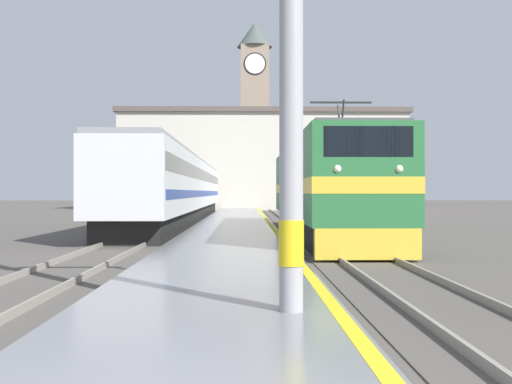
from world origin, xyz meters
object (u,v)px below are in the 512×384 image
at_px(clock_tower, 255,109).
at_px(passenger_train, 182,188).
at_px(locomotive_train, 323,189).
at_px(catenary_mast, 297,18).

bearing_deg(clock_tower, passenger_train, -99.33).
xyz_separation_m(locomotive_train, clock_tower, (-2.06, 45.53, 9.54)).
bearing_deg(clock_tower, catenary_mast, -90.39).
bearing_deg(passenger_train, catenary_mast, -81.11).
bearing_deg(locomotive_train, passenger_train, 117.19).
relative_size(locomotive_train, passenger_train, 0.47).
xyz_separation_m(catenary_mast, clock_tower, (0.42, 61.81, 7.38)).
height_order(catenary_mast, clock_tower, clock_tower).
distance_m(catenary_mast, clock_tower, 62.25).
distance_m(locomotive_train, passenger_train, 15.81).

